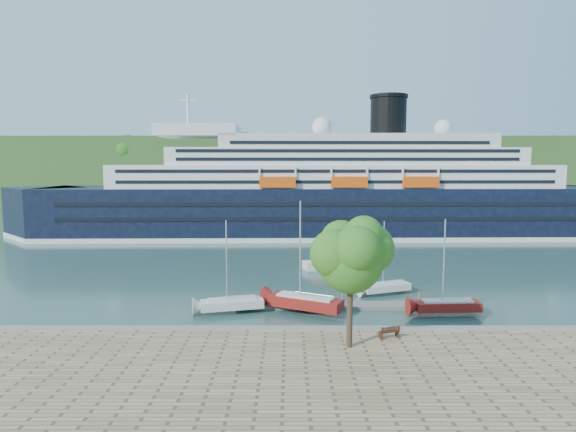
% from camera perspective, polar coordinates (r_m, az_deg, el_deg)
% --- Properties ---
extents(ground, '(400.00, 400.00, 0.00)m').
position_cam_1_polar(ground, '(41.79, 1.76, -14.53)').
color(ground, '#294943').
rests_on(ground, ground).
extents(far_hillside, '(400.00, 50.00, 24.00)m').
position_cam_1_polar(far_hillside, '(184.10, 0.51, 5.33)').
color(far_hillside, '#2C5622').
rests_on(far_hillside, ground).
extents(quay_coping, '(220.00, 0.50, 0.30)m').
position_cam_1_polar(quay_coping, '(41.21, 1.77, -13.13)').
color(quay_coping, slate).
rests_on(quay_coping, promenade).
extents(cruise_ship, '(128.04, 21.33, 28.67)m').
position_cam_1_polar(cruise_ship, '(98.61, 4.00, 5.92)').
color(cruise_ship, black).
rests_on(cruise_ship, ground).
extents(park_bench, '(1.84, 1.14, 1.10)m').
position_cam_1_polar(park_bench, '(40.08, 11.89, -13.23)').
color(park_bench, '#472314').
rests_on(park_bench, promenade).
extents(promenade_tree, '(6.52, 6.52, 10.80)m').
position_cam_1_polar(promenade_tree, '(36.42, 7.38, -7.17)').
color(promenade_tree, '#28671B').
rests_on(promenade_tree, promenade).
extents(floating_pontoon, '(17.84, 2.31, 0.40)m').
position_cam_1_polar(floating_pontoon, '(50.73, 4.21, -10.53)').
color(floating_pontoon, gray).
rests_on(floating_pontoon, ground).
extents(sailboat_white_near, '(7.11, 3.46, 8.86)m').
position_cam_1_polar(sailboat_white_near, '(48.07, -6.71, -6.29)').
color(sailboat_white_near, silver).
rests_on(sailboat_white_near, ground).
extents(sailboat_red, '(8.43, 5.69, 10.67)m').
position_cam_1_polar(sailboat_red, '(47.50, 2.09, -5.28)').
color(sailboat_red, maroon).
rests_on(sailboat_red, ground).
extents(sailboat_white_far, '(6.44, 3.77, 8.05)m').
position_cam_1_polar(sailboat_white_far, '(55.68, 11.63, -5.08)').
color(sailboat_white_far, silver).
rests_on(sailboat_white_far, ground).
extents(tender_launch, '(7.52, 4.33, 1.97)m').
position_cam_1_polar(tender_launch, '(68.79, 4.78, -5.40)').
color(tender_launch, '#E14C0D').
rests_on(tender_launch, ground).
extents(sailboat_extra, '(7.10, 2.32, 9.05)m').
position_cam_1_polar(sailboat_extra, '(49.58, 18.49, -6.07)').
color(sailboat_extra, maroon).
rests_on(sailboat_extra, ground).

